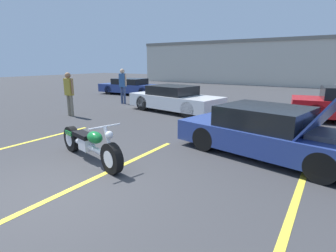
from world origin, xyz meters
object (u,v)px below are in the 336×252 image
parked_car_left_row (132,87)px  spectator_near_motorcycle (69,90)px  parked_car_mid_row (175,99)px  spectator_by_show_car (123,83)px  show_car_hood_open (270,133)px  motorcycle (89,144)px

parked_car_left_row → spectator_near_motorcycle: bearing=-72.0°
parked_car_mid_row → spectator_by_show_car: 3.64m
show_car_hood_open → spectator_near_motorcycle: bearing=-172.4°
motorcycle → spectator_by_show_car: 8.58m
parked_car_mid_row → spectator_near_motorcycle: 4.51m
show_car_hood_open → parked_car_left_row: bearing=155.9°
parked_car_left_row → parked_car_mid_row: size_ratio=1.06×
parked_car_left_row → motorcycle: bearing=-57.3°
parked_car_mid_row → show_car_hood_open: bearing=-27.8°
spectator_near_motorcycle → motorcycle: bearing=-33.4°
motorcycle → show_car_hood_open: bearing=51.9°
parked_car_left_row → spectator_near_motorcycle: 7.84m
parked_car_mid_row → parked_car_left_row: bearing=155.4°
show_car_hood_open → motorcycle: bearing=-131.0°
parked_car_left_row → parked_car_mid_row: parked_car_mid_row is taller
motorcycle → parked_car_left_row: (-7.58, 10.38, 0.15)m
parked_car_left_row → spectator_by_show_car: (2.43, -3.55, 0.59)m
motorcycle → parked_car_left_row: 12.85m
parked_car_left_row → spectator_near_motorcycle: (2.87, -7.28, 0.54)m
motorcycle → spectator_near_motorcycle: size_ratio=1.39×
parked_car_left_row → parked_car_mid_row: (5.99, -4.06, 0.03)m
spectator_near_motorcycle → spectator_by_show_car: spectator_by_show_car is taller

